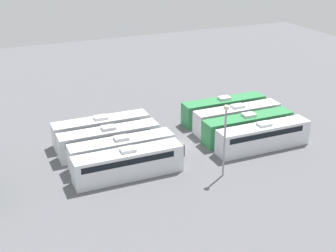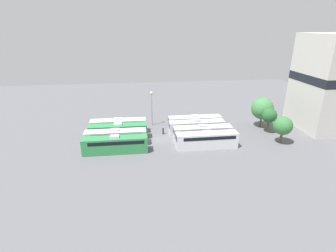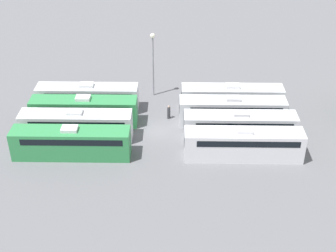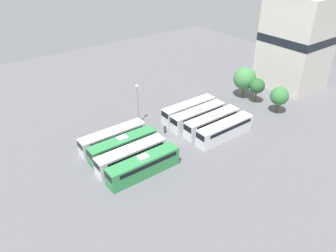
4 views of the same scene
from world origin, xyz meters
The scene contains 11 objects.
ground_plane centered at (0.00, 0.00, 0.00)m, with size 118.51×118.51×0.00m, color slate.
bus_0 centered at (-4.74, -8.50, 1.68)m, with size 2.46×11.96×3.43m.
bus_1 centered at (-1.54, -8.37, 1.68)m, with size 2.46×11.96×3.43m.
bus_2 centered at (1.60, -8.70, 1.68)m, with size 2.46×11.96×3.43m.
bus_3 centered at (4.95, -8.60, 1.68)m, with size 2.46×11.96×3.43m.
bus_4 centered at (-4.78, 8.61, 1.68)m, with size 2.46×11.96×3.43m.
bus_5 centered at (-1.74, 8.34, 1.68)m, with size 2.46×11.96×3.43m.
bus_6 centered at (1.59, 8.82, 1.68)m, with size 2.46×11.96×3.43m.
bus_7 centered at (4.95, 8.80, 1.68)m, with size 2.46×11.96×3.43m.
worker_person centered at (-2.75, 1.13, 0.77)m, with size 0.36×0.36×1.67m.
light_pole centered at (-8.58, -0.89, 5.53)m, with size 0.60×0.60×8.21m.
Camera 3 is at (44.15, 1.81, 27.82)m, focal length 50.00 mm.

